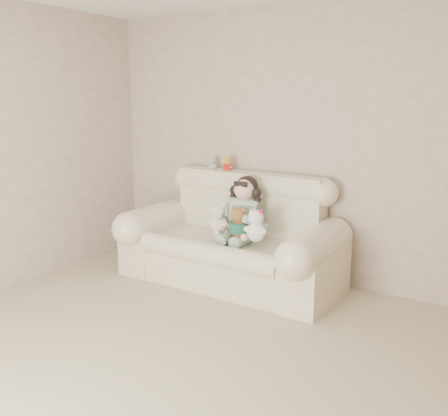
# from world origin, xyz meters

# --- Properties ---
(floor) EXTENTS (5.00, 5.00, 0.00)m
(floor) POSITION_xyz_m (0.00, 0.00, 0.00)
(floor) COLOR gray
(floor) RESTS_ON ground
(wall_back) EXTENTS (4.50, 0.00, 4.50)m
(wall_back) POSITION_xyz_m (0.00, 2.50, 1.30)
(wall_back) COLOR #C4B09C
(wall_back) RESTS_ON ground
(sofa) EXTENTS (2.10, 0.95, 1.03)m
(sofa) POSITION_xyz_m (-0.57, 2.00, 0.52)
(sofa) COLOR beige
(sofa) RESTS_ON floor
(seated_child) EXTENTS (0.43, 0.50, 0.62)m
(seated_child) POSITION_xyz_m (-0.46, 2.08, 0.73)
(seated_child) COLOR #2A6A52
(seated_child) RESTS_ON sofa
(brown_teddy) EXTENTS (0.25, 0.22, 0.34)m
(brown_teddy) POSITION_xyz_m (-0.40, 1.87, 0.67)
(brown_teddy) COLOR brown
(brown_teddy) RESTS_ON sofa
(white_cat) EXTENTS (0.23, 0.18, 0.35)m
(white_cat) POSITION_xyz_m (-0.20, 1.85, 0.67)
(white_cat) COLOR white
(white_cat) RESTS_ON sofa
(cream_teddy) EXTENTS (0.27, 0.24, 0.35)m
(cream_teddy) POSITION_xyz_m (-0.63, 1.90, 0.67)
(cream_teddy) COLOR beige
(cream_teddy) RESTS_ON sofa
(yellow_mini_bear) EXTENTS (0.14, 0.11, 0.19)m
(yellow_mini_bear) POSITION_xyz_m (-0.82, 2.35, 1.10)
(yellow_mini_bear) COLOR gold
(yellow_mini_bear) RESTS_ON sofa
(grey_mini_plush) EXTENTS (0.13, 0.12, 0.17)m
(grey_mini_plush) POSITION_xyz_m (-1.01, 2.37, 1.09)
(grey_mini_plush) COLOR #B4B3BA
(grey_mini_plush) RESTS_ON sofa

